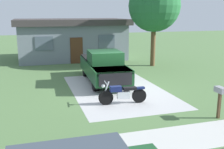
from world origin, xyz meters
The scene contains 8 objects.
ground_plane centered at (0.00, 0.00, 0.00)m, with size 80.00×80.00×0.00m, color #4E6F40.
driveway_pad centered at (0.00, 0.00, 0.00)m, with size 4.77×7.76×0.01m, color #ACACAC.
sidewalk_strip centered at (0.00, -6.00, 0.00)m, with size 36.00×1.80×0.01m, color #B5B5AF.
motorcycle centered at (-0.48, -2.16, 0.47)m, with size 2.21×0.70×1.09m.
pickup_truck centered at (-0.23, 2.04, 0.95)m, with size 2.27×5.71×1.90m.
mailbox centered at (2.56, -4.88, 0.98)m, with size 0.26×0.48×1.26m.
shade_tree centered at (4.74, 5.76, 4.52)m, with size 3.87×3.87×6.48m.
neighbor_house centered at (-0.74, 10.97, 1.79)m, with size 9.60×5.60×3.50m.
Camera 1 is at (-4.34, -13.25, 4.05)m, focal length 43.53 mm.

